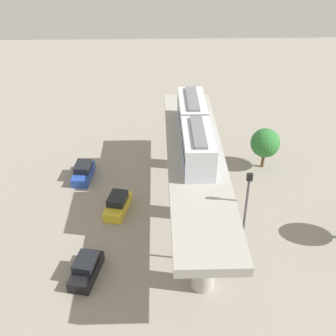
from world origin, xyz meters
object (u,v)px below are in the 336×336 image
parked_car_blue (83,172)px  signal_post (245,218)px  tree_near_viaduct (265,143)px  train (195,129)px  parked_car_yellow (118,204)px  parked_car_black (86,269)px

parked_car_blue → signal_post: size_ratio=0.46×
tree_near_viaduct → train: bearing=-143.5°
parked_car_yellow → parked_car_blue: size_ratio=1.03×
train → parked_car_black: 15.91m
parked_car_blue → signal_post: (15.26, -13.90, 4.53)m
train → parked_car_yellow: 10.89m
parked_car_blue → signal_post: signal_post is taller
train → tree_near_viaduct: 12.06m
parked_car_yellow → parked_car_black: 8.97m
parked_car_yellow → signal_post: (10.99, -7.90, 4.53)m
train → tree_near_viaduct: size_ratio=2.80×
train → signal_post: size_ratio=1.43×
parked_car_black → signal_post: signal_post is taller
tree_near_viaduct → signal_post: bearing=-108.7°
train → parked_car_black: train is taller
train → parked_car_yellow: train is taller
tree_near_viaduct → parked_car_yellow: bearing=-154.5°
train → signal_post: train is taller
tree_near_viaduct → signal_post: 16.68m
train → parked_car_yellow: (-7.59, -1.33, -7.69)m
parked_car_black → tree_near_viaduct: (18.34, 16.51, 2.41)m
signal_post → parked_car_yellow: bearing=144.3°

